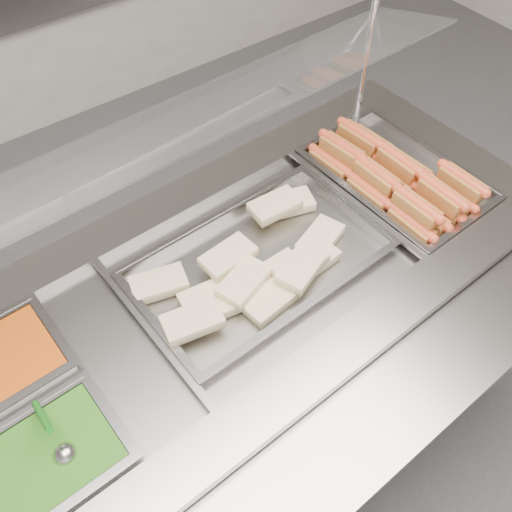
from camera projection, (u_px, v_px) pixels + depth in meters
ground at (340, 493)px, 1.96m from camera, size 6.00×6.00×0.00m
steam_counter at (244, 352)px, 1.82m from camera, size 1.82×0.86×0.86m
tray_rail at (374, 415)px, 1.29m from camera, size 1.72×0.42×0.05m
sneeze_guard at (184, 124)px, 1.33m from camera, size 1.58×0.34×0.42m
pan_hotdogs at (394, 183)px, 1.76m from camera, size 0.34×0.54×0.10m
pan_wraps at (259, 265)px, 1.54m from camera, size 0.66×0.40×0.07m
pan_beans at (2, 371)px, 1.35m from camera, size 0.29×0.24×0.10m
pan_peas at (54, 463)px, 1.21m from camera, size 0.29×0.24×0.10m
hotdogs_in_buns at (393, 177)px, 1.71m from camera, size 0.27×0.50×0.11m
tortilla_wraps at (259, 267)px, 1.49m from camera, size 0.61×0.35×0.07m
serving_spoon at (61, 448)px, 1.18m from camera, size 0.05×0.17×0.13m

